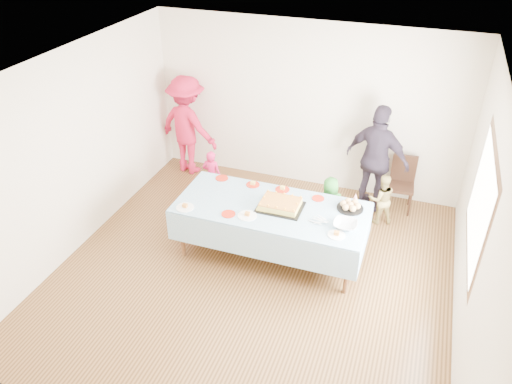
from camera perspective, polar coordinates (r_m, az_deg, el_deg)
ground at (r=6.68m, az=-0.27°, el=-9.07°), size 5.00×5.00×0.00m
room_walls at (r=5.66m, az=0.22°, el=4.47°), size 5.04×5.04×2.72m
party_table at (r=6.54m, az=1.74°, el=-2.09°), size 2.50×1.10×0.78m
birthday_cake at (r=6.46m, az=2.80°, el=-1.45°), size 0.58×0.45×0.10m
rolls_tray at (r=6.55m, az=10.72°, el=-1.57°), size 0.35×0.35×0.10m
punch_bowl at (r=6.21m, az=10.16°, el=-3.70°), size 0.30×0.30×0.07m
party_hat at (r=6.65m, az=11.28°, el=-0.71°), size 0.09×0.09×0.16m
fork_pile at (r=6.24m, az=7.23°, el=-3.21°), size 0.24×0.18×0.07m
plate_red_far_a at (r=7.13m, az=-3.93°, el=1.59°), size 0.18×0.18×0.01m
plate_red_far_b at (r=6.96m, az=-0.36°, el=0.85°), size 0.19×0.19×0.01m
plate_red_far_c at (r=6.86m, az=3.03°, el=0.29°), size 0.20×0.20×0.01m
plate_red_far_d at (r=6.71m, az=7.11°, el=-0.72°), size 0.17×0.17×0.01m
plate_red_near at (r=6.36m, az=-3.17°, el=-2.52°), size 0.18×0.18×0.01m
plate_white_left at (r=6.54m, az=-8.11°, el=-1.75°), size 0.23×0.23×0.01m
plate_white_mid at (r=6.32m, az=-1.00°, el=-2.72°), size 0.25×0.25×0.01m
plate_white_right at (r=6.07m, az=9.18°, el=-4.87°), size 0.21×0.21×0.01m
dining_chair at (r=7.99m, az=16.36°, el=1.33°), size 0.40×0.40×0.87m
toddler_left at (r=7.92m, az=-5.06°, el=1.90°), size 0.32×0.21×0.85m
toddler_mid at (r=7.21m, az=8.38°, el=-1.53°), size 0.51×0.44×0.88m
toddler_right at (r=7.58m, az=14.14°, el=-0.80°), size 0.47×0.42×0.80m
adult_left at (r=8.61m, az=-7.83°, el=7.54°), size 1.23×0.88×1.72m
adult_right at (r=7.68m, az=13.65°, el=3.64°), size 1.08×0.70×1.70m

